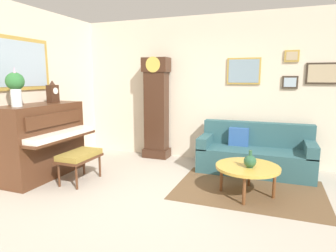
# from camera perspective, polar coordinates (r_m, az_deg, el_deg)

# --- Properties ---
(ground_plane) EXTENTS (6.40, 6.00, 0.10)m
(ground_plane) POSITION_cam_1_polar(r_m,az_deg,el_deg) (3.85, -2.03, -16.36)
(ground_plane) COLOR #B2A899
(wall_back) EXTENTS (5.30, 0.13, 2.80)m
(wall_back) POSITION_cam_1_polar(r_m,az_deg,el_deg) (5.75, 7.36, 7.24)
(wall_back) COLOR beige
(wall_back) RESTS_ON ground_plane
(area_rug) EXTENTS (2.10, 1.50, 0.01)m
(area_rug) POSITION_cam_1_polar(r_m,az_deg,el_deg) (4.49, 15.70, -12.04)
(area_rug) COLOR brown
(area_rug) RESTS_ON ground_plane
(piano) EXTENTS (0.87, 1.44, 1.21)m
(piano) POSITION_cam_1_polar(r_m,az_deg,el_deg) (5.18, -23.62, -2.61)
(piano) COLOR #4C2B19
(piano) RESTS_ON ground_plane
(piano_bench) EXTENTS (0.42, 0.70, 0.48)m
(piano_bench) POSITION_cam_1_polar(r_m,az_deg,el_deg) (4.75, -17.10, -5.81)
(piano_bench) COLOR #4C2B19
(piano_bench) RESTS_ON ground_plane
(grandfather_clock) EXTENTS (0.52, 0.34, 2.03)m
(grandfather_clock) POSITION_cam_1_polar(r_m,az_deg,el_deg) (5.85, -2.32, 3.02)
(grandfather_clock) COLOR #3D2316
(grandfather_clock) RESTS_ON ground_plane
(couch) EXTENTS (1.90, 0.80, 0.84)m
(couch) POSITION_cam_1_polar(r_m,az_deg,el_deg) (5.28, 16.79, -5.32)
(couch) COLOR #2D565B
(couch) RESTS_ON ground_plane
(coffee_table) EXTENTS (0.88, 0.88, 0.42)m
(coffee_table) POSITION_cam_1_polar(r_m,az_deg,el_deg) (4.19, 15.49, -7.99)
(coffee_table) COLOR gold
(coffee_table) RESTS_ON ground_plane
(mantel_clock) EXTENTS (0.13, 0.18, 0.38)m
(mantel_clock) POSITION_cam_1_polar(r_m,az_deg,el_deg) (5.30, -21.87, 6.17)
(mantel_clock) COLOR #3D2316
(mantel_clock) RESTS_ON piano
(flower_vase) EXTENTS (0.26, 0.26, 0.58)m
(flower_vase) POSITION_cam_1_polar(r_m,az_deg,el_deg) (4.77, -28.02, 7.16)
(flower_vase) COLOR silver
(flower_vase) RESTS_ON piano
(green_jug) EXTENTS (0.17, 0.17, 0.24)m
(green_jug) POSITION_cam_1_polar(r_m,az_deg,el_deg) (4.09, 15.95, -6.72)
(green_jug) COLOR #234C33
(green_jug) RESTS_ON coffee_table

